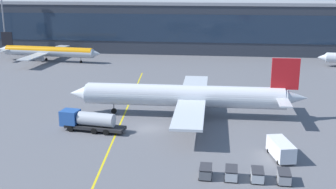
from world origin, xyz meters
TOP-DOWN VIEW (x-y plane):
  - ground_plane at (0.00, 0.00)m, footprint 700.00×700.00m
  - apron_lead_in_line at (-5.21, 2.00)m, footprint 6.37×79.79m
  - terminal_building at (14.05, 77.92)m, footprint 167.01×18.77m
  - main_airliner at (5.62, 7.33)m, footprint 42.65×33.81m
  - fuel_tanker at (-9.58, -2.14)m, footprint 11.05×4.11m
  - lavatory_truck at (20.18, -10.00)m, footprint 3.51×6.16m
  - baggage_cart_0 at (9.96, -17.01)m, footprint 1.70×2.70m
  - baggage_cart_1 at (13.16, -17.12)m, footprint 1.70×2.70m
  - baggage_cart_2 at (16.36, -17.23)m, footprint 1.70×2.70m
  - baggage_cart_3 at (19.56, -17.34)m, footprint 1.70×2.70m
  - commuter_jet_far at (-38.36, 54.11)m, footprint 32.75×26.16m
  - apron_light_mast_0 at (-57.31, 65.96)m, footprint 2.80×0.50m

SIDE VIEW (x-z plane):
  - ground_plane at x=0.00m, z-range 0.00..0.00m
  - apron_lead_in_line at x=-5.21m, z-range 0.00..0.01m
  - baggage_cart_0 at x=9.96m, z-range 0.04..1.52m
  - baggage_cart_1 at x=13.16m, z-range 0.04..1.52m
  - baggage_cart_2 at x=16.36m, z-range 0.04..1.52m
  - baggage_cart_3 at x=19.56m, z-range 0.04..1.52m
  - lavatory_truck at x=20.18m, z-range 0.17..2.67m
  - fuel_tanker at x=-9.58m, z-range 0.12..3.37m
  - commuter_jet_far at x=-38.36m, z-range -1.17..7.20m
  - main_airliner at x=5.62m, z-range -1.68..9.29m
  - terminal_building at x=14.05m, z-range 0.02..16.57m
  - apron_light_mast_0 at x=-57.31m, z-range 2.03..28.12m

